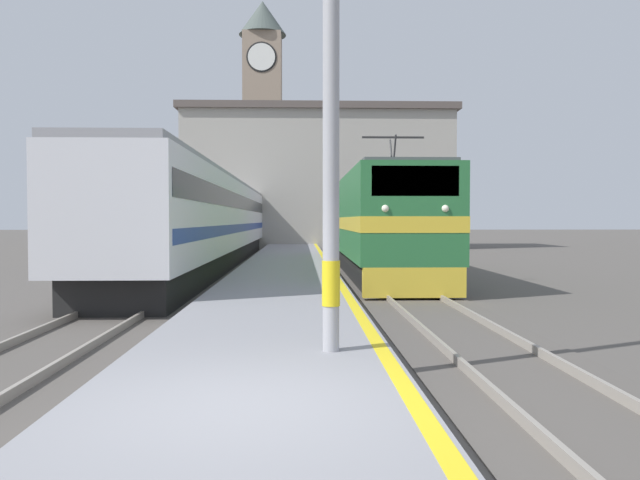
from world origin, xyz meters
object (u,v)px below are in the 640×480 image
object	(u,v)px
clock_tower	(263,114)
passenger_train	(213,219)
catenary_mast	(343,69)
locomotive_train	(377,224)

from	to	relation	value
clock_tower	passenger_train	bearing A→B (deg)	-91.03
catenary_mast	clock_tower	xyz separation A→B (m)	(-4.18, 52.86, 8.27)
locomotive_train	catenary_mast	world-z (taller)	catenary_mast
locomotive_train	passenger_train	distance (m)	9.11
locomotive_train	clock_tower	world-z (taller)	clock_tower
clock_tower	locomotive_train	bearing A→B (deg)	-79.72
passenger_train	clock_tower	size ratio (longest dim) A/B	1.45
passenger_train	catenary_mast	distance (m)	22.33
passenger_train	clock_tower	bearing A→B (deg)	88.97
passenger_train	locomotive_train	bearing A→B (deg)	-37.59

